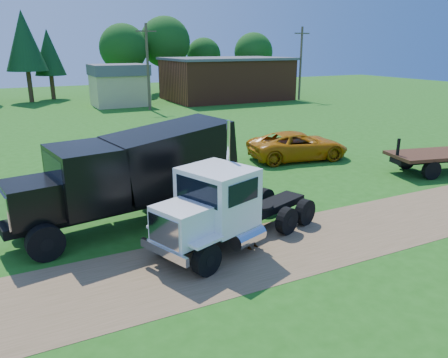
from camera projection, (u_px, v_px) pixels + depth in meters
name	position (u px, v px, depth m)	size (l,w,h in m)	color
ground	(289.00, 246.00, 15.47)	(140.00, 140.00, 0.00)	#205A13
dirt_track	(289.00, 245.00, 15.47)	(120.00, 4.20, 0.01)	brown
white_semi_tractor	(220.00, 209.00, 14.85)	(7.25, 4.49, 4.32)	black
black_dump_truck	(134.00, 171.00, 16.83)	(9.16, 4.04, 3.89)	black
orange_pickup	(298.00, 146.00, 26.96)	(2.85, 6.18, 1.72)	#BE6D08
spectator_a	(253.00, 226.00, 15.06)	(0.61, 0.40, 1.66)	#999999
spectator_b	(168.00, 177.00, 20.03)	(0.97, 0.76, 2.01)	#999999
brick_building	(226.00, 78.00, 56.57)	(15.40, 10.40, 5.30)	brown
tan_shed	(119.00, 85.00, 50.60)	(6.20, 5.40, 4.70)	tan
utility_poles	(148.00, 66.00, 46.53)	(42.20, 0.28, 9.00)	#503B2D
tree_row	(101.00, 48.00, 58.40)	(56.07, 13.29, 10.91)	#322314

